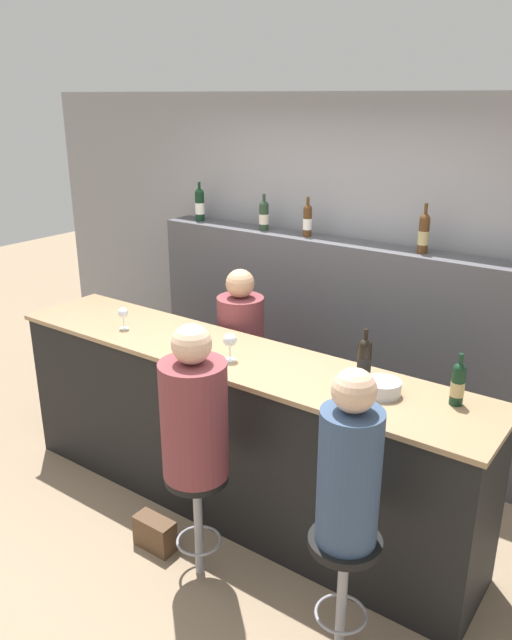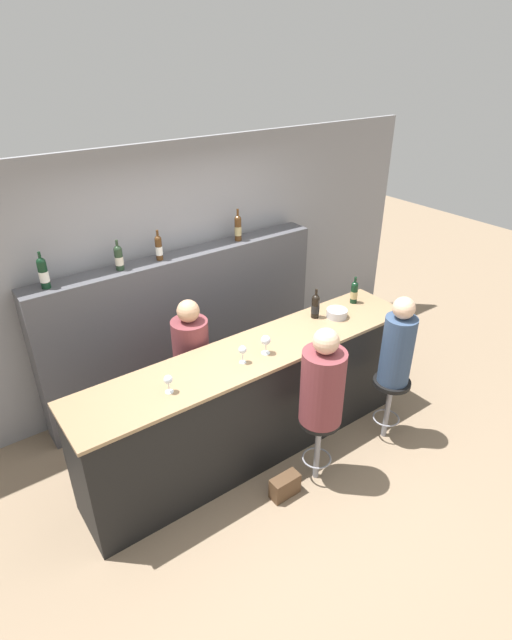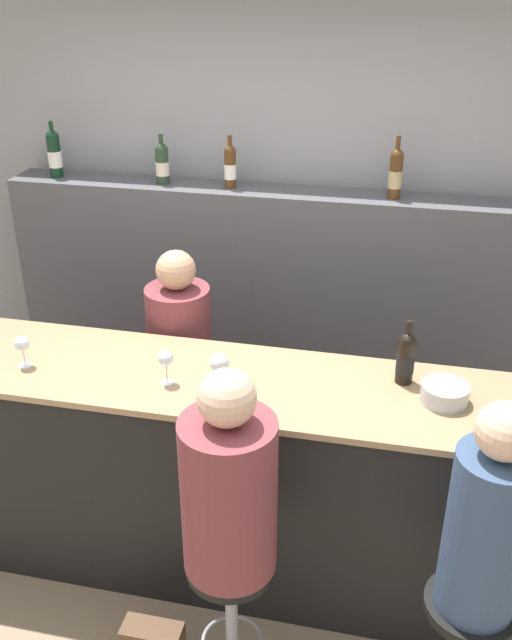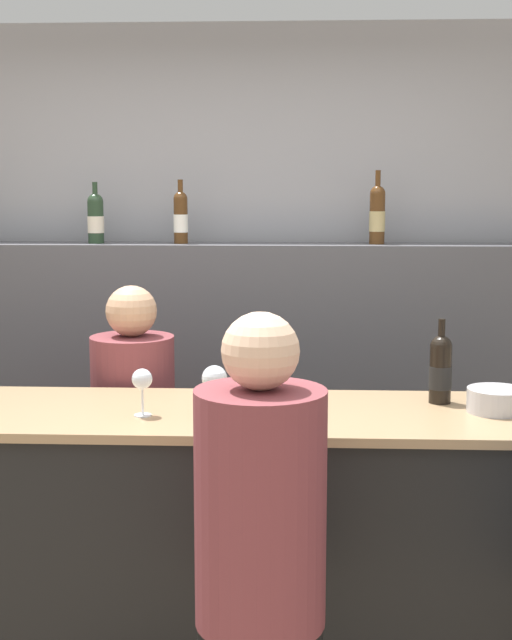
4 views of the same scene
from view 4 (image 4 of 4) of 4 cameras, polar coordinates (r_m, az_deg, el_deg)
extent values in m
cube|color=gray|center=(4.38, -1.50, 1.51)|extent=(6.40, 0.05, 2.60)
cube|color=black|center=(3.18, -3.43, -15.63)|extent=(3.21, 0.60, 1.06)
cube|color=#997A56|center=(3.00, -3.52, -6.04)|extent=(3.25, 0.64, 0.03)
cube|color=#4C4C51|center=(4.25, -1.69, -5.75)|extent=(3.05, 0.28, 1.57)
cylinder|color=black|center=(3.13, 11.71, -3.44)|extent=(0.08, 0.08, 0.20)
cylinder|color=black|center=(3.13, 11.71, -3.62)|extent=(0.08, 0.08, 0.08)
sphere|color=black|center=(3.11, 11.77, -1.66)|extent=(0.08, 0.08, 0.08)
cylinder|color=black|center=(3.10, 11.80, -0.66)|extent=(0.02, 0.02, 0.08)
cylinder|color=#233823|center=(4.22, -10.22, 6.16)|extent=(0.07, 0.07, 0.19)
cylinder|color=beige|center=(4.22, -10.21, 6.03)|extent=(0.08, 0.08, 0.08)
sphere|color=#233823|center=(4.21, -10.25, 7.47)|extent=(0.07, 0.07, 0.07)
cylinder|color=#233823|center=(4.21, -10.27, 8.18)|extent=(0.02, 0.02, 0.07)
cylinder|color=#4C2D14|center=(4.14, -4.84, 6.32)|extent=(0.06, 0.06, 0.21)
cylinder|color=white|center=(4.15, -4.84, 6.18)|extent=(0.07, 0.07, 0.08)
sphere|color=#4C2D14|center=(4.14, -4.86, 7.75)|extent=(0.06, 0.06, 0.06)
cylinder|color=#4C2D14|center=(4.14, -4.87, 8.44)|extent=(0.02, 0.02, 0.07)
cylinder|color=#4C2D14|center=(4.12, 7.76, 6.43)|extent=(0.07, 0.07, 0.23)
cylinder|color=tan|center=(4.12, 7.76, 6.27)|extent=(0.07, 0.07, 0.09)
sphere|color=#4C2D14|center=(4.12, 7.79, 8.03)|extent=(0.07, 0.07, 0.07)
cylinder|color=#4C2D14|center=(4.12, 7.81, 8.85)|extent=(0.02, 0.02, 0.09)
cylinder|color=silver|center=(2.94, -7.26, -6.06)|extent=(0.06, 0.06, 0.00)
cylinder|color=silver|center=(2.93, -7.28, -5.19)|extent=(0.01, 0.01, 0.09)
sphere|color=silver|center=(2.91, -7.30, -3.76)|extent=(0.07, 0.07, 0.07)
cylinder|color=silver|center=(2.91, -2.66, -6.16)|extent=(0.07, 0.07, 0.00)
cylinder|color=silver|center=(2.90, -2.66, -5.30)|extent=(0.01, 0.01, 0.09)
sphere|color=silver|center=(2.88, -2.67, -3.74)|extent=(0.08, 0.08, 0.08)
cylinder|color=#B7B7BC|center=(3.06, 15.16, -4.98)|extent=(0.20, 0.20, 0.08)
cylinder|color=black|center=(2.57, 0.27, -19.12)|extent=(0.34, 0.34, 0.04)
cylinder|color=brown|center=(2.43, 0.28, -11.93)|extent=(0.35, 0.35, 0.65)
sphere|color=#D8AD8C|center=(2.32, 0.28, -2.00)|extent=(0.21, 0.21, 0.21)
cylinder|color=brown|center=(3.67, -7.75, -10.74)|extent=(0.33, 0.33, 1.25)
sphere|color=tan|center=(3.50, -7.98, 0.57)|extent=(0.20, 0.20, 0.20)
camera|label=1|loc=(1.99, 92.03, 21.99)|focal=35.00mm
camera|label=2|loc=(2.87, -92.60, 32.57)|focal=28.00mm
camera|label=3|loc=(1.06, 68.35, 63.05)|focal=40.00mm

